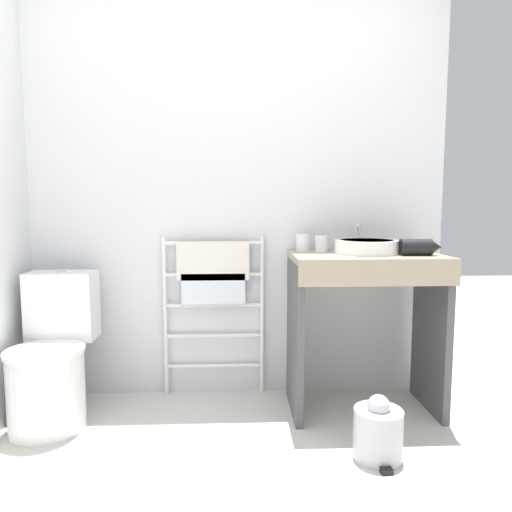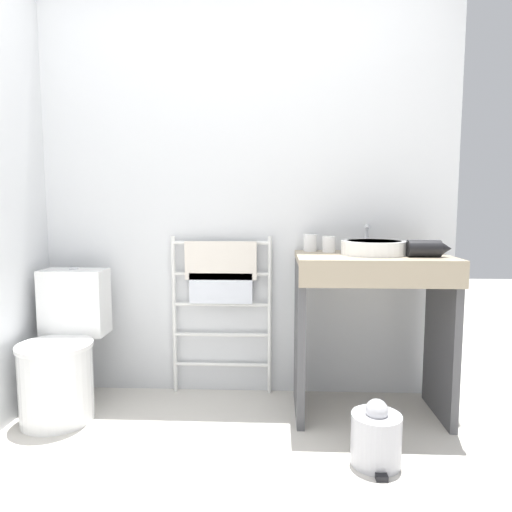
{
  "view_description": "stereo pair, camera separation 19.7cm",
  "coord_description": "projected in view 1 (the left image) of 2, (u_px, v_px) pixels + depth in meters",
  "views": [
    {
      "loc": [
        0.04,
        -1.31,
        1.14
      ],
      "look_at": [
        0.13,
        0.88,
        0.91
      ],
      "focal_mm": 32.0,
      "sensor_mm": 36.0,
      "label": 1
    },
    {
      "loc": [
        0.24,
        -1.31,
        1.14
      ],
      "look_at": [
        0.13,
        0.88,
        0.91
      ],
      "focal_mm": 32.0,
      "sensor_mm": 36.0,
      "label": 2
    }
  ],
  "objects": [
    {
      "name": "wall_back",
      "position": [
        229.0,
        190.0,
        2.77
      ],
      "size": [
        2.59,
        0.12,
        2.48
      ],
      "primitive_type": "cube",
      "color": "silver",
      "rests_on": "ground_plane"
    },
    {
      "name": "toilet",
      "position": [
        52.0,
        362.0,
        2.4
      ],
      "size": [
        0.39,
        0.55,
        0.79
      ],
      "color": "white",
      "rests_on": "ground_plane"
    },
    {
      "name": "towel_radiator",
      "position": [
        213.0,
        283.0,
        2.71
      ],
      "size": [
        0.61,
        0.06,
        0.97
      ],
      "color": "white",
      "rests_on": "ground_plane"
    },
    {
      "name": "vanity_counter",
      "position": [
        365.0,
        309.0,
        2.52
      ],
      "size": [
        0.81,
        0.53,
        0.89
      ],
      "color": "gray",
      "rests_on": "ground_plane"
    },
    {
      "name": "sink_basin",
      "position": [
        367.0,
        246.0,
        2.51
      ],
      "size": [
        0.35,
        0.35,
        0.07
      ],
      "color": "white",
      "rests_on": "vanity_counter"
    },
    {
      "name": "faucet",
      "position": [
        358.0,
        234.0,
        2.69
      ],
      "size": [
        0.02,
        0.1,
        0.16
      ],
      "color": "silver",
      "rests_on": "vanity_counter"
    },
    {
      "name": "cup_near_wall",
      "position": [
        303.0,
        242.0,
        2.66
      ],
      "size": [
        0.08,
        0.08,
        0.1
      ],
      "color": "white",
      "rests_on": "vanity_counter"
    },
    {
      "name": "cup_near_edge",
      "position": [
        322.0,
        244.0,
        2.62
      ],
      "size": [
        0.08,
        0.08,
        0.09
      ],
      "color": "white",
      "rests_on": "vanity_counter"
    },
    {
      "name": "hair_dryer",
      "position": [
        417.0,
        247.0,
        2.42
      ],
      "size": [
        0.22,
        0.17,
        0.09
      ],
      "color": "black",
      "rests_on": "vanity_counter"
    },
    {
      "name": "trash_bin",
      "position": [
        378.0,
        432.0,
        2.07
      ],
      "size": [
        0.22,
        0.26,
        0.3
      ],
      "color": "#B7B7BC",
      "rests_on": "ground_plane"
    }
  ]
}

